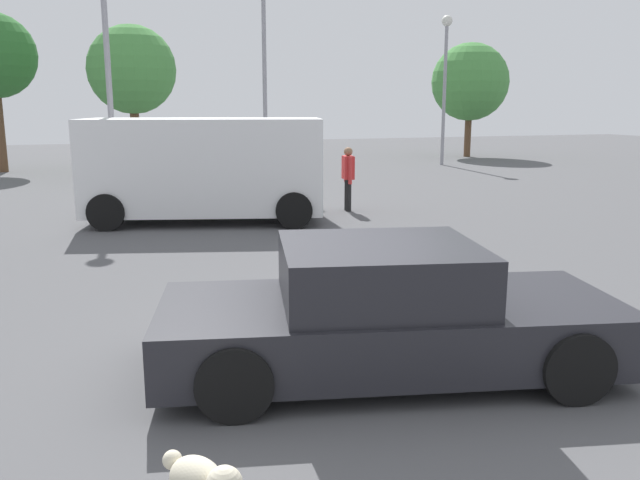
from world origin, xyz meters
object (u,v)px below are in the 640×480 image
Objects in this scene: van_white at (204,166)px; light_post_far at (264,29)px; light_post_mid at (445,64)px; pedestrian at (348,174)px; sedan_foreground at (387,314)px; light_post_near at (105,23)px.

van_white is 8.84m from light_post_far.
pedestrian is at bearing -129.39° from light_post_mid.
light_post_far is at bearing -98.66° from van_white.
van_white is 3.53× the size of pedestrian.
sedan_foreground is at bearing 106.97° from van_white.
sedan_foreground is 8.88m from van_white.
light_post_mid reaches higher than pedestrian.
van_white is 0.89× the size of light_post_mid.
light_post_mid is at bearing 71.83° from sedan_foreground.
van_white is 15.94m from light_post_mid.
light_post_far is (3.02, 16.18, 4.33)m from sedan_foreground.
light_post_near is at bearing -137.67° from light_post_far.
van_white is at bearing 14.52° from pedestrian.
light_post_far is at bearing -160.22° from light_post_mid.
light_post_far is at bearing 92.13° from sedan_foreground.
van_white is at bearing -56.80° from light_post_near.
sedan_foreground is 0.70× the size of light_post_near.
pedestrian is 0.23× the size of light_post_near.
sedan_foreground is 0.85× the size of van_white.
light_post_mid is 0.82× the size of light_post_far.
sedan_foreground is 9.70m from pedestrian.
light_post_near is at bearing 112.65° from sedan_foreground.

